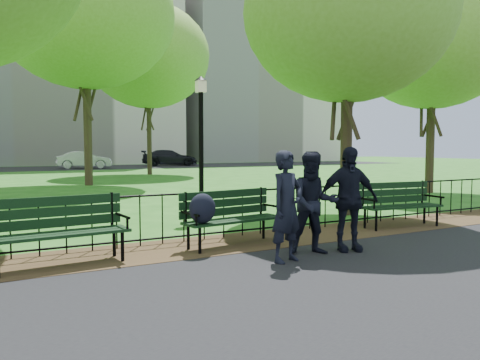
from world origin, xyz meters
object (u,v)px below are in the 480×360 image
tree_far_c (85,12)px  person_mid (314,203)px  sedan_dark (170,158)px  park_bench_main (217,210)px  park_bench_right_a (398,199)px  person_right (348,199)px  tree_mid_e (433,42)px  lamppost (201,141)px  tree_far_e (148,56)px  park_bench_left_a (59,223)px  tree_near_e (348,13)px  person_left (287,206)px  sedan_silver (85,160)px

tree_far_c → person_mid: (0.56, -15.84, -6.82)m
person_mid → sedan_dark: size_ratio=0.32×
park_bench_main → park_bench_right_a: 4.33m
park_bench_right_a → person_right: size_ratio=1.10×
tree_mid_e → sedan_dark: size_ratio=1.60×
park_bench_right_a → tree_mid_e: 9.94m
tree_mid_e → sedan_dark: bearing=89.9°
lamppost → tree_far_e: tree_far_e is taller
park_bench_left_a → tree_far_c: (3.10, 14.66, 7.03)m
tree_far_e → sedan_dark: size_ratio=2.10×
tree_near_e → person_left: tree_near_e is taller
tree_near_e → person_right: tree_near_e is taller
park_bench_main → tree_near_e: 6.67m
tree_far_c → person_right: 17.33m
lamppost → sedan_silver: size_ratio=0.81×
person_left → tree_far_e: bearing=61.5°
lamppost → tree_far_e: (4.32, 18.05, 5.50)m
park_bench_left_a → person_left: bearing=-29.7°
tree_far_c → sedan_silver: size_ratio=2.59×
park_bench_main → person_mid: (1.16, -1.10, 0.17)m
tree_far_c → sedan_silver: (2.83, 17.23, -6.94)m
sedan_silver → tree_mid_e: bearing=-152.2°
tree_near_e → tree_far_c: bearing=107.5°
tree_near_e → person_left: 6.76m
sedan_silver → tree_far_c: bearing=-177.9°
tree_near_e → tree_mid_e: bearing=24.2°
tree_far_c → person_right: tree_far_c is taller
tree_near_e → tree_mid_e: size_ratio=0.90×
tree_near_e → tree_mid_e: 7.40m
lamppost → tree_near_e: bearing=-24.0°
person_left → tree_far_c: bearing=73.6°
park_bench_main → sedan_dark: bearing=64.0°
park_bench_right_a → tree_near_e: bearing=88.9°
tree_far_c → tree_far_e: tree_far_c is taller
park_bench_left_a → lamppost: bearing=38.0°
park_bench_left_a → sedan_dark: 36.65m
sedan_dark → park_bench_right_a: bearing=-178.7°
tree_near_e → tree_far_e: bearing=87.1°
park_bench_main → park_bench_right_a: park_bench_right_a is taller
person_left → tree_mid_e: bearing=14.7°
lamppost → tree_far_e: size_ratio=0.32×
tree_mid_e → park_bench_left_a: bearing=-160.0°
tree_far_e → sedan_dark: 15.20m
tree_near_e → sedan_dark: size_ratio=1.43×
tree_far_e → person_mid: 24.05m
park_bench_main → lamppost: 3.98m
park_bench_right_a → lamppost: 4.80m
park_bench_left_a → tree_near_e: 8.58m
tree_mid_e → person_right: tree_mid_e is taller
tree_near_e → sedan_silver: tree_near_e is taller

